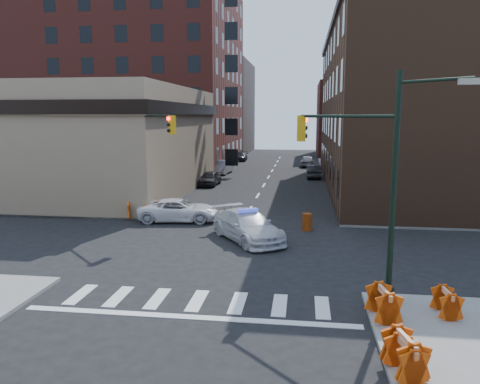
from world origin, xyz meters
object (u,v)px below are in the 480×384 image
(pickup, at_px, (179,210))
(barricade_nw_a, at_px, (137,210))
(parked_car_wfar, at_px, (222,167))
(parked_car_enear, at_px, (313,172))
(parked_car_wnear, at_px, (210,178))
(pedestrian_b, at_px, (61,201))
(barrel_bank, at_px, (160,210))
(police_car, at_px, (248,226))
(barricade_se_a, at_px, (383,304))
(barrel_road, at_px, (307,222))
(pedestrian_a, at_px, (143,202))

(pickup, distance_m, barricade_nw_a, 2.71)
(parked_car_wfar, distance_m, parked_car_enear, 10.59)
(parked_car_wnear, bearing_deg, pedestrian_b, -113.36)
(pedestrian_b, distance_m, barrel_bank, 6.83)
(pickup, distance_m, parked_car_wfar, 24.53)
(pickup, bearing_deg, barrel_bank, 57.39)
(parked_car_wnear, relative_size, parked_car_enear, 0.97)
(parked_car_wnear, relative_size, pedestrian_b, 2.46)
(police_car, relative_size, barrel_bank, 4.94)
(pickup, height_order, barricade_nw_a, pickup)
(parked_car_enear, relative_size, barricade_nw_a, 3.09)
(parked_car_enear, bearing_deg, barricade_se_a, 91.32)
(parked_car_enear, xyz_separation_m, barrel_bank, (-10.35, -21.53, -0.14))
(pickup, distance_m, barrel_bank, 1.58)
(pedestrian_b, bearing_deg, barrel_bank, 0.47)
(parked_car_enear, xyz_separation_m, barrel_road, (-0.81, -23.59, -0.19))
(parked_car_wnear, relative_size, parked_car_wfar, 0.88)
(pickup, relative_size, barricade_nw_a, 3.74)
(pickup, relative_size, pedestrian_b, 3.08)
(pickup, distance_m, pedestrian_b, 8.26)
(barrel_bank, bearing_deg, parked_car_wnear, 88.63)
(parked_car_wfar, relative_size, pedestrian_b, 2.81)
(police_car, distance_m, parked_car_wfar, 29.22)
(pedestrian_a, bearing_deg, barricade_se_a, -3.34)
(police_car, xyz_separation_m, barricade_se_a, (5.57, -9.52, -0.14))
(pedestrian_a, relative_size, barricade_nw_a, 1.46)
(parked_car_enear, height_order, pedestrian_b, pedestrian_b)
(pedestrian_a, xyz_separation_m, barrel_road, (10.53, -1.58, -0.64))
(pickup, height_order, barricade_se_a, pickup)
(police_car, distance_m, parked_car_wnear, 20.25)
(parked_car_enear, height_order, barrel_road, parked_car_enear)
(pickup, xyz_separation_m, barricade_se_a, (10.47, -13.56, -0.05))
(barricade_nw_a, bearing_deg, pedestrian_b, 159.85)
(barricade_se_a, relative_size, barricade_nw_a, 1.00)
(police_car, height_order, pedestrian_a, pedestrian_a)
(parked_car_wfar, height_order, pedestrian_a, pedestrian_a)
(parked_car_enear, bearing_deg, barrel_road, 86.86)
(barrel_road, relative_size, barricade_se_a, 0.75)
(pedestrian_a, height_order, barrel_road, pedestrian_a)
(police_car, distance_m, parked_car_enear, 26.55)
(parked_car_wnear, xyz_separation_m, parked_car_wfar, (-0.35, 9.18, 0.07))
(parked_car_wfar, distance_m, barricade_nw_a, 24.62)
(pedestrian_b, distance_m, barricade_se_a, 23.40)
(parked_car_wnear, distance_m, barricade_se_a, 31.09)
(pickup, height_order, pedestrian_a, pedestrian_a)
(police_car, bearing_deg, barricade_nw_a, 118.42)
(pedestrian_a, height_order, barricade_se_a, pedestrian_a)
(police_car, relative_size, pedestrian_b, 3.33)
(barricade_nw_a, bearing_deg, parked_car_wnear, 69.83)
(pedestrian_b, bearing_deg, pickup, -4.49)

